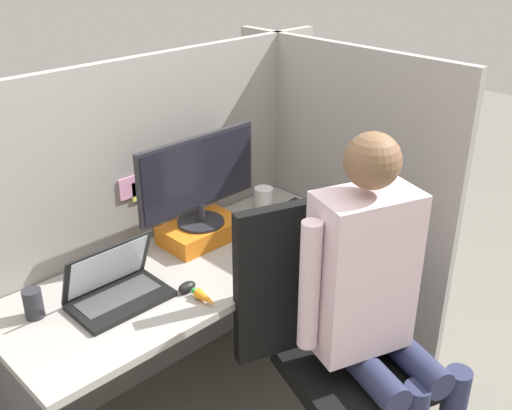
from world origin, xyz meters
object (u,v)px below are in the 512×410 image
object	(u,v)px
office_chair	(327,341)
stapler	(304,208)
monitor	(198,178)
carrot_toy	(206,298)
person	(376,298)
pen_cup	(33,303)
coffee_mug	(264,198)
laptop	(117,290)
paper_box	(201,232)

from	to	relation	value
office_chair	stapler	bearing A→B (deg)	48.77
monitor	carrot_toy	xyz separation A→B (m)	(-0.28, -0.37, -0.27)
person	pen_cup	xyz separation A→B (m)	(-0.85, 0.80, -0.01)
monitor	coffee_mug	distance (m)	0.48
laptop	carrot_toy	bearing A→B (deg)	-47.61
monitor	stapler	bearing A→B (deg)	-14.53
stapler	office_chair	world-z (taller)	office_chair
stapler	person	size ratio (longest dim) A/B	0.11
person	carrot_toy	bearing A→B (deg)	130.33
stapler	person	distance (m)	0.80
stapler	coffee_mug	bearing A→B (deg)	119.74
person	pen_cup	size ratio (longest dim) A/B	12.93
paper_box	carrot_toy	world-z (taller)	paper_box
monitor	carrot_toy	world-z (taller)	monitor
coffee_mug	stapler	bearing A→B (deg)	-60.26
stapler	coffee_mug	distance (m)	0.20
office_chair	paper_box	bearing A→B (deg)	93.80
coffee_mug	pen_cup	bearing A→B (deg)	-176.98
monitor	laptop	distance (m)	0.57
laptop	stapler	world-z (taller)	laptop
stapler	carrot_toy	size ratio (longest dim) A/B	1.27
paper_box	person	xyz separation A→B (m)	(0.10, -0.82, 0.02)
office_chair	coffee_mug	size ratio (longest dim) A/B	11.03
stapler	person	bearing A→B (deg)	-120.72
monitor	office_chair	xyz separation A→B (m)	(0.04, -0.66, -0.47)
laptop	person	world-z (taller)	person
monitor	stapler	world-z (taller)	monitor
person	pen_cup	world-z (taller)	person
stapler	office_chair	xyz separation A→B (m)	(-0.47, -0.53, -0.20)
laptop	coffee_mug	xyz separation A→B (m)	(0.91, 0.17, 0.00)
office_chair	pen_cup	distance (m)	1.05
stapler	pen_cup	bearing A→B (deg)	175.06
stapler	person	xyz separation A→B (m)	(-0.41, -0.69, 0.04)
carrot_toy	paper_box	bearing A→B (deg)	52.35
laptop	person	bearing A→B (deg)	-48.95
paper_box	carrot_toy	distance (m)	0.46
laptop	coffee_mug	world-z (taller)	laptop
carrot_toy	pen_cup	bearing A→B (deg)	143.48
carrot_toy	coffee_mug	bearing A→B (deg)	30.42
stapler	carrot_toy	distance (m)	0.83
paper_box	coffee_mug	distance (m)	0.41
carrot_toy	coffee_mug	xyz separation A→B (m)	(0.69, 0.41, 0.03)
carrot_toy	monitor	bearing A→B (deg)	52.56
stapler	office_chair	bearing A→B (deg)	-131.23
office_chair	coffee_mug	bearing A→B (deg)	62.31
stapler	person	world-z (taller)	person
paper_box	coffee_mug	bearing A→B (deg)	5.71
carrot_toy	pen_cup	size ratio (longest dim) A/B	1.15
carrot_toy	person	distance (m)	0.59
paper_box	office_chair	distance (m)	0.70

